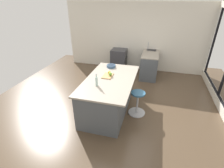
{
  "coord_description": "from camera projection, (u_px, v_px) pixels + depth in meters",
  "views": [
    {
      "loc": [
        3.95,
        0.92,
        2.77
      ],
      "look_at": [
        0.31,
        -0.08,
        0.78
      ],
      "focal_mm": 26.87,
      "sensor_mm": 36.0,
      "label": 1
    }
  ],
  "objects": [
    {
      "name": "ground_plane",
      "position": [
        117.0,
        103.0,
        4.88
      ],
      "size": [
        7.4,
        7.4,
        0.0
      ],
      "primitive_type": "plane",
      "color": "brown"
    },
    {
      "name": "interior_partition_left",
      "position": [
        135.0,
        37.0,
        6.69
      ],
      "size": [
        0.12,
        5.6,
        2.63
      ],
      "color": "silver",
      "rests_on": "ground_plane"
    },
    {
      "name": "sink_cabinet",
      "position": [
        150.0,
        62.0,
        6.64
      ],
      "size": [
        1.83,
        0.6,
        1.17
      ],
      "color": "#4C5156",
      "rests_on": "ground_plane"
    },
    {
      "name": "oven_range",
      "position": [
        119.0,
        60.0,
        6.94
      ],
      "size": [
        0.6,
        0.61,
        0.86
      ],
      "color": "#38383D",
      "rests_on": "ground_plane"
    },
    {
      "name": "kitchen_island",
      "position": [
        108.0,
        94.0,
        4.44
      ],
      "size": [
        2.1,
        1.2,
        0.92
      ],
      "color": "#4C5156",
      "rests_on": "ground_plane"
    },
    {
      "name": "stool_by_window",
      "position": [
        137.0,
        104.0,
        4.34
      ],
      "size": [
        0.44,
        0.44,
        0.64
      ],
      "color": "#B7B7BC",
      "rests_on": "ground_plane"
    },
    {
      "name": "cutting_board",
      "position": [
        108.0,
        76.0,
        4.35
      ],
      "size": [
        0.36,
        0.24,
        0.02
      ],
      "primitive_type": "cube",
      "color": "tan",
      "rests_on": "kitchen_island"
    },
    {
      "name": "apple_green",
      "position": [
        110.0,
        74.0,
        4.32
      ],
      "size": [
        0.09,
        0.09,
        0.09
      ],
      "primitive_type": "sphere",
      "color": "#609E2D",
      "rests_on": "cutting_board"
    },
    {
      "name": "apple_yellow",
      "position": [
        109.0,
        72.0,
        4.43
      ],
      "size": [
        0.08,
        0.08,
        0.08
      ],
      "primitive_type": "sphere",
      "color": "gold",
      "rests_on": "cutting_board"
    },
    {
      "name": "water_bottle",
      "position": [
        97.0,
        81.0,
        3.84
      ],
      "size": [
        0.06,
        0.06,
        0.31
      ],
      "color": "silver",
      "rests_on": "kitchen_island"
    },
    {
      "name": "fruit_bowl",
      "position": [
        111.0,
        66.0,
        4.89
      ],
      "size": [
        0.26,
        0.26,
        0.07
      ],
      "color": "#334C6B",
      "rests_on": "kitchen_island"
    }
  ]
}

